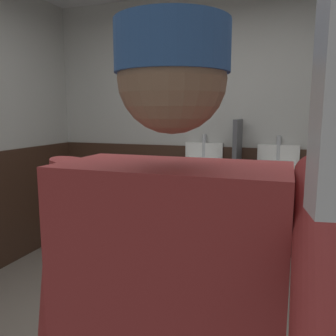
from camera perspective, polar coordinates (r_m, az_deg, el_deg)
wall_back at (r=3.77m, az=9.16°, el=6.78°), size 4.40×0.12×2.65m
wainscot_band_back at (r=3.80m, az=8.67°, el=-4.95°), size 3.80×0.03×1.11m
urinal_left at (r=3.66m, az=5.36°, el=-1.87°), size 0.40×0.34×1.24m
urinal_middle at (r=3.56m, az=17.18°, el=-2.53°), size 0.40×0.34×1.24m
privacy_divider_panel at (r=3.49m, az=11.11°, el=0.37°), size 0.04×0.40×0.90m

